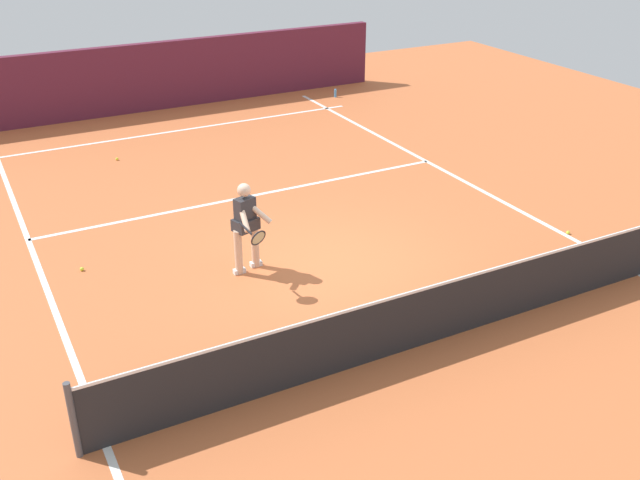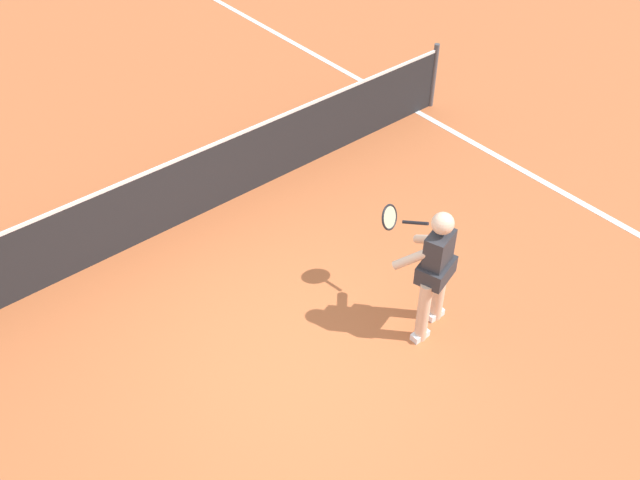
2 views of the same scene
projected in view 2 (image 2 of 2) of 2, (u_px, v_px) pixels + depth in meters
The scene contains 4 objects.
ground_plane at pixel (302, 357), 7.19m from camera, with size 28.08×28.08×0.00m, color #C66638.
sideline_right_marking at pixel (560, 191), 9.30m from camera, with size 0.10×19.60×0.01m, color white.
court_net at pixel (164, 198), 8.42m from camera, with size 9.46×0.08×1.02m.
tennis_player at pixel (434, 268), 6.96m from camera, with size 0.65×1.08×1.55m.
Camera 2 is at (-2.82, -3.67, 5.64)m, focal length 39.41 mm.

